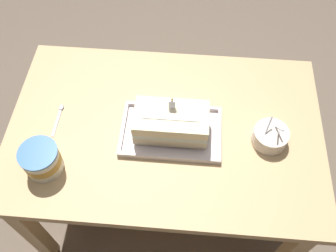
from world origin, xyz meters
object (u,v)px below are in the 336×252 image
object	(u,v)px
birthday_cake	(171,122)
bowl_stack	(270,136)
foil_tray	(171,132)
ice_cream_tub	(42,160)
serving_spoon_near_tray	(59,114)

from	to	relation	value
birthday_cake	bowl_stack	xyz separation A→B (m)	(0.36, -0.00, -0.04)
foil_tray	bowl_stack	distance (m)	0.36
foil_tray	bowl_stack	world-z (taller)	bowl_stack
ice_cream_tub	serving_spoon_near_tray	size ratio (longest dim) A/B	0.92
foil_tray	ice_cream_tub	size ratio (longest dim) A/B	2.76
birthday_cake	bowl_stack	world-z (taller)	birthday_cake
bowl_stack	ice_cream_tub	size ratio (longest dim) A/B	0.98
foil_tray	bowl_stack	bearing A→B (deg)	-0.44
birthday_cake	bowl_stack	bearing A→B (deg)	-0.45
bowl_stack	ice_cream_tub	bearing A→B (deg)	-167.60
birthday_cake	ice_cream_tub	distance (m)	0.47
foil_tray	serving_spoon_near_tray	distance (m)	0.44
bowl_stack	ice_cream_tub	xyz separation A→B (m)	(-0.80, -0.18, 0.02)
birthday_cake	ice_cream_tub	xyz separation A→B (m)	(-0.43, -0.18, -0.02)
foil_tray	serving_spoon_near_tray	xyz separation A→B (m)	(-0.44, 0.05, -0.00)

